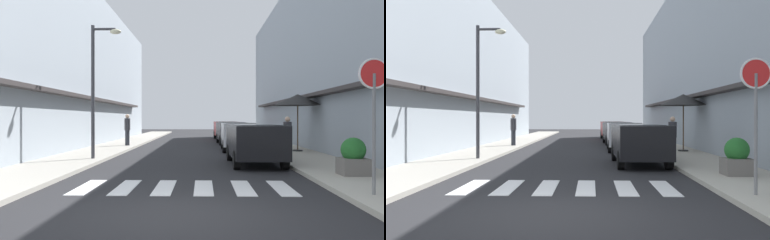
{
  "view_description": "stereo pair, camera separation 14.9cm",
  "coord_description": "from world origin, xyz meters",
  "views": [
    {
      "loc": [
        0.46,
        -7.03,
        1.68
      ],
      "look_at": [
        -0.18,
        16.63,
        1.61
      ],
      "focal_mm": 37.71,
      "sensor_mm": 36.0,
      "label": 1
    },
    {
      "loc": [
        0.61,
        -7.03,
        1.68
      ],
      "look_at": [
        -0.18,
        16.63,
        1.61
      ],
      "focal_mm": 37.71,
      "sensor_mm": 36.0,
      "label": 2
    }
  ],
  "objects": [
    {
      "name": "pedestrian_walking_far",
      "position": [
        -3.98,
        16.49,
        1.09
      ],
      "size": [
        0.34,
        0.34,
        1.83
      ],
      "rotation": [
        0.0,
        0.0,
        1.19
      ],
      "color": "#282B33",
      "rests_on": "sidewalk_left"
    },
    {
      "name": "street_lamp",
      "position": [
        -3.69,
        8.72,
        3.33
      ],
      "size": [
        1.19,
        0.28,
        5.24
      ],
      "color": "#38383D",
      "rests_on": "sidewalk_left"
    },
    {
      "name": "sidewalk_right",
      "position": [
        4.67,
        15.48,
        0.06
      ],
      "size": [
        2.54,
        54.17,
        0.12
      ],
      "primitive_type": "cube",
      "color": "#ADA899",
      "rests_on": "ground_plane"
    },
    {
      "name": "building_row_right",
      "position": [
        8.44,
        16.41,
        5.12
      ],
      "size": [
        5.5,
        36.82,
        10.24
      ],
      "color": "#939EA8",
      "rests_on": "ground_plane"
    },
    {
      "name": "cafe_umbrella",
      "position": [
        5.04,
        12.56,
        2.58
      ],
      "size": [
        2.34,
        2.34,
        2.75
      ],
      "color": "#262626",
      "rests_on": "sidewalk_right"
    },
    {
      "name": "planter_corner",
      "position": [
        4.64,
        4.26,
        0.61
      ],
      "size": [
        0.74,
        0.74,
        1.04
      ],
      "color": "slate",
      "rests_on": "sidewalk_right"
    },
    {
      "name": "parked_car_near",
      "position": [
        2.35,
        7.69,
        0.92
      ],
      "size": [
        1.86,
        4.28,
        1.47
      ],
      "color": "black",
      "rests_on": "ground_plane"
    },
    {
      "name": "sidewalk_left",
      "position": [
        -4.67,
        15.48,
        0.06
      ],
      "size": [
        2.54,
        54.17,
        0.12
      ],
      "primitive_type": "cube",
      "color": "#9E998E",
      "rests_on": "ground_plane"
    },
    {
      "name": "crosswalk",
      "position": [
        -0.0,
        2.76,
        0.01
      ],
      "size": [
        5.2,
        2.2,
        0.01
      ],
      "color": "silver",
      "rests_on": "ground_plane"
    },
    {
      "name": "parked_car_far",
      "position": [
        2.35,
        19.64,
        0.92
      ],
      "size": [
        1.92,
        4.23,
        1.47
      ],
      "color": "black",
      "rests_on": "ground_plane"
    },
    {
      "name": "ground_plane",
      "position": [
        0.0,
        15.48,
        0.0
      ],
      "size": [
        85.13,
        85.13,
        0.0
      ],
      "primitive_type": "plane",
      "color": "#232326"
    },
    {
      "name": "pedestrian_walking_near",
      "position": [
        3.92,
        9.51,
        0.99
      ],
      "size": [
        0.34,
        0.34,
        1.65
      ],
      "rotation": [
        0.0,
        0.0,
        3.03
      ],
      "color": "#282B33",
      "rests_on": "sidewalk_right"
    },
    {
      "name": "building_row_left",
      "position": [
        -8.44,
        16.41,
        4.71
      ],
      "size": [
        5.5,
        36.82,
        9.42
      ],
      "color": "#939EA8",
      "rests_on": "ground_plane"
    },
    {
      "name": "round_street_sign",
      "position": [
        3.98,
        1.34,
        2.28
      ],
      "size": [
        0.65,
        0.07,
        2.82
      ],
      "color": "slate",
      "rests_on": "sidewalk_right"
    },
    {
      "name": "parked_car_distant",
      "position": [
        2.35,
        25.82,
        0.92
      ],
      "size": [
        1.95,
        4.53,
        1.47
      ],
      "color": "maroon",
      "rests_on": "ground_plane"
    },
    {
      "name": "parked_car_mid",
      "position": [
        2.35,
        14.04,
        0.92
      ],
      "size": [
        1.86,
        4.05,
        1.47
      ],
      "color": "silver",
      "rests_on": "ground_plane"
    }
  ]
}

